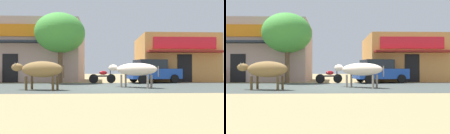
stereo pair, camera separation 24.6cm
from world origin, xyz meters
TOP-DOWN VIEW (x-y plane):
  - ground at (0.00, 0.00)m, footprint 80.00×80.00m
  - asphalt_road at (0.00, 0.00)m, footprint 72.00×6.42m
  - storefront_left_cafe at (-6.58, 6.87)m, footprint 8.45×6.15m
  - storefront_right_club at (5.68, 6.87)m, footprint 6.07×6.15m
  - roadside_tree at (-3.56, 3.57)m, footprint 3.49×3.49m
  - parked_hatchback_car at (3.00, 3.51)m, footprint 3.93×2.46m
  - parked_motorcycle at (-0.54, 3.09)m, footprint 1.84×0.63m
  - cow_near_brown at (-3.35, -1.71)m, footprint 2.51×1.05m
  - cow_far_dark at (1.12, -0.53)m, footprint 2.61×1.93m
  - pedestrian_by_shop at (7.44, 4.61)m, footprint 0.47×0.61m

SIDE VIEW (x-z plane):
  - ground at x=0.00m, z-range 0.00..0.00m
  - asphalt_road at x=0.00m, z-range 0.00..0.00m
  - parked_motorcycle at x=-0.54m, z-range -0.06..1.01m
  - parked_hatchback_car at x=3.00m, z-range 0.02..1.66m
  - pedestrian_by_shop at x=7.44m, z-range 0.13..1.67m
  - cow_near_brown at x=-3.35m, z-range 0.27..1.58m
  - cow_far_dark at x=1.12m, z-range 0.30..1.57m
  - storefront_right_club at x=5.68m, z-range 0.00..3.82m
  - storefront_left_cafe at x=-6.58m, z-range 0.00..4.92m
  - roadside_tree at x=-3.56m, z-range 1.06..6.00m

